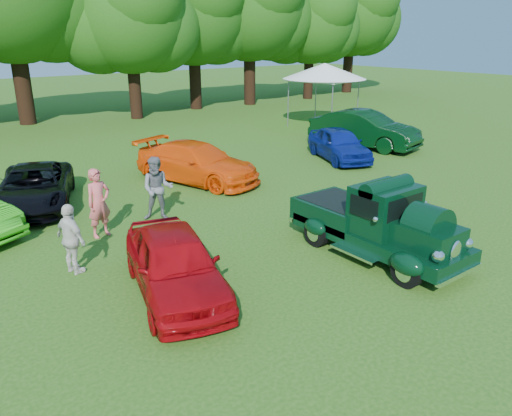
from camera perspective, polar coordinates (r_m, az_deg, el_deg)
ground at (r=11.68m, az=6.62°, el=-6.99°), size 120.00×120.00×0.00m
hero_pickup at (r=12.45m, az=13.59°, el=-1.80°), size 2.14×4.60×1.80m
red_convertible at (r=10.42m, az=-9.26°, el=-6.28°), size 2.66×4.35×1.38m
back_car_black at (r=16.97m, az=-24.02°, el=2.20°), size 3.63×5.05×1.28m
back_car_orange at (r=18.32m, az=-6.74°, el=5.17°), size 3.49×5.27×1.42m
back_car_blue at (r=21.78m, az=9.48°, el=7.23°), size 3.01×4.32×1.37m
back_car_green at (r=24.46m, az=12.26°, el=8.79°), size 2.96×5.48×1.72m
spectator_pink at (r=13.77m, az=-17.52°, el=0.55°), size 0.76×0.58×1.86m
spectator_grey at (r=14.62m, az=-11.18°, el=2.19°), size 1.15×1.09×1.87m
spectator_white at (r=11.86m, az=-20.36°, el=-3.36°), size 0.64×1.03×1.64m
canopy_tent at (r=29.69m, az=7.84°, el=15.20°), size 5.72×5.72×3.57m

